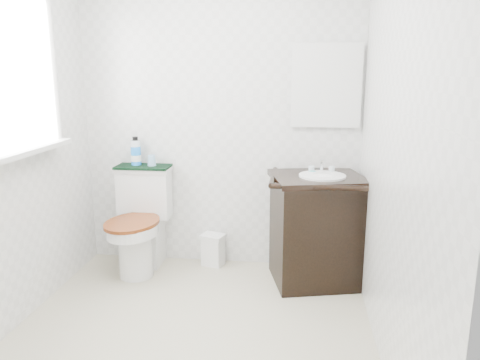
% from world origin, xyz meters
% --- Properties ---
extents(floor, '(2.40, 2.40, 0.00)m').
position_xyz_m(floor, '(0.00, 0.00, 0.00)').
color(floor, beige).
rests_on(floor, ground).
extents(wall_back, '(2.40, 0.00, 2.40)m').
position_xyz_m(wall_back, '(0.00, 1.20, 1.20)').
color(wall_back, silver).
rests_on(wall_back, ground).
extents(wall_front, '(2.40, 0.00, 2.40)m').
position_xyz_m(wall_front, '(0.00, -1.20, 1.20)').
color(wall_front, silver).
rests_on(wall_front, ground).
extents(wall_right, '(0.00, 2.40, 2.40)m').
position_xyz_m(wall_right, '(1.10, 0.00, 1.20)').
color(wall_right, silver).
rests_on(wall_right, ground).
extents(window, '(0.02, 0.70, 0.90)m').
position_xyz_m(window, '(-1.07, 0.25, 1.55)').
color(window, white).
rests_on(window, wall_left).
extents(mirror, '(0.50, 0.02, 0.60)m').
position_xyz_m(mirror, '(0.81, 1.18, 1.45)').
color(mirror, silver).
rests_on(mirror, wall_back).
extents(toilet, '(0.45, 0.65, 0.80)m').
position_xyz_m(toilet, '(-0.61, 0.97, 0.35)').
color(toilet, white).
rests_on(toilet, floor).
extents(vanity, '(0.76, 0.69, 0.92)m').
position_xyz_m(vanity, '(0.77, 0.90, 0.43)').
color(vanity, black).
rests_on(vanity, floor).
extents(trash_bin, '(0.21, 0.19, 0.26)m').
position_xyz_m(trash_bin, '(-0.05, 1.10, 0.14)').
color(trash_bin, white).
rests_on(trash_bin, floor).
extents(towel, '(0.43, 0.22, 0.02)m').
position_xyz_m(towel, '(-0.61, 1.09, 0.81)').
color(towel, black).
rests_on(towel, toilet).
extents(mouthwash_bottle, '(0.08, 0.08, 0.23)m').
position_xyz_m(mouthwash_bottle, '(-0.67, 1.12, 0.93)').
color(mouthwash_bottle, blue).
rests_on(mouthwash_bottle, towel).
extents(cup, '(0.07, 0.07, 0.09)m').
position_xyz_m(cup, '(-0.53, 1.09, 0.87)').
color(cup, '#7FACCF').
rests_on(cup, towel).
extents(soap_bar, '(0.07, 0.04, 0.02)m').
position_xyz_m(soap_bar, '(0.73, 0.99, 0.83)').
color(soap_bar, teal).
rests_on(soap_bar, vanity).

